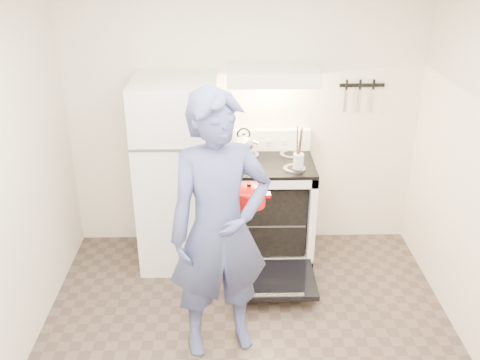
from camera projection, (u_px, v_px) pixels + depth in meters
The scene contains 14 objects.
back_wall at pixel (244, 118), 4.86m from camera, with size 3.20×0.02×2.50m, color white.
refrigerator at pixel (179, 174), 4.70m from camera, with size 0.70×0.70×1.70m, color white.
stove_body at pixel (269, 211), 4.90m from camera, with size 0.76×0.65×0.92m, color white.
cooktop at pixel (271, 163), 4.70m from camera, with size 0.76×0.65×0.03m, color black.
backsplash at pixel (269, 140), 4.91m from camera, with size 0.76×0.07×0.20m, color white.
oven_door at pixel (273, 279), 4.51m from camera, with size 0.70×0.54×0.04m, color black.
oven_rack at pixel (269, 213), 4.91m from camera, with size 0.60×0.52×0.01m, color gray.
range_hood at pixel (272, 74), 4.44m from camera, with size 0.76×0.50×0.12m, color white.
knife_strip at pixel (362, 85), 4.73m from camera, with size 0.40×0.02×0.03m, color black.
pizza_stone at pixel (279, 213), 4.88m from camera, with size 0.34×0.34×0.02m, color #866C4C.
tea_kettle at pixel (244, 143), 4.74m from camera, with size 0.22×0.18×0.27m, color silver, non-canonical shape.
utensil_jar at pixel (298, 161), 4.47m from camera, with size 0.09×0.09×0.13m, color silver.
person at pixel (220, 230), 3.59m from camera, with size 0.71×0.46×1.94m, color #3A4575.
dutch_oven at pixel (249, 197), 3.88m from camera, with size 0.32×0.25×0.21m, color red, non-canonical shape.
Camera 1 is at (-0.13, -2.83, 2.80)m, focal length 40.00 mm.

